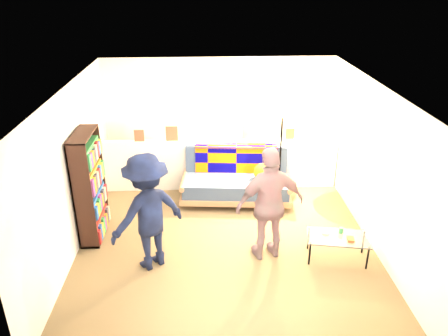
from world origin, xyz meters
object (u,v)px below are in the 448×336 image
person_left (148,212)px  futon_sofa (237,180)px  person_right (270,204)px  bookshelf (90,189)px  coffee_table (339,238)px  floor_lamp (282,139)px

person_left → futon_sofa: bearing=-161.9°
person_left → person_right: person_right is taller
bookshelf → person_right: bearing=-14.6°
coffee_table → floor_lamp: (-0.53, 2.03, 0.79)m
coffee_table → floor_lamp: floor_lamp is taller
coffee_table → person_left: 2.76m
floor_lamp → person_left: bearing=-137.2°
futon_sofa → floor_lamp: (0.80, 0.12, 0.74)m
futon_sofa → coffee_table: 2.33m
floor_lamp → person_right: 1.97m
floor_lamp → person_right: bearing=-104.0°
futon_sofa → coffee_table: futon_sofa is taller
coffee_table → person_left: person_left is taller
bookshelf → person_right: size_ratio=1.00×
bookshelf → coffee_table: (3.70, -0.84, -0.45)m
coffee_table → person_right: bearing=172.3°
futon_sofa → coffee_table: bearing=-55.0°
coffee_table → person_right: (-1.00, 0.14, 0.51)m
bookshelf → person_right: same height
floor_lamp → person_left: 2.99m
futon_sofa → person_right: 1.86m
bookshelf → floor_lamp: (3.17, 1.19, 0.34)m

